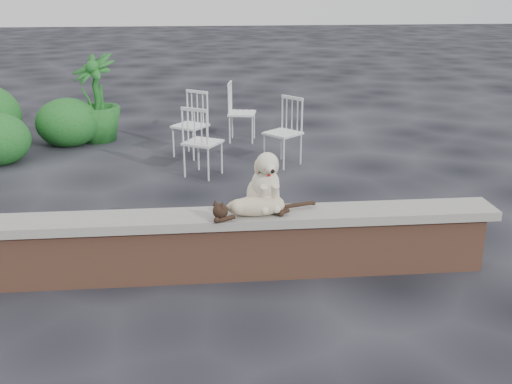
{
  "coord_description": "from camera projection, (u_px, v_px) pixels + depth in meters",
  "views": [
    {
      "loc": [
        0.5,
        -4.95,
        2.49
      ],
      "look_at": [
        1.0,
        0.2,
        0.7
      ],
      "focal_mm": 43.49,
      "sensor_mm": 36.0,
      "label": 1
    }
  ],
  "objects": [
    {
      "name": "shrubbery",
      "position": [
        2.0,
        123.0,
        9.38
      ],
      "size": [
        2.5,
        2.03,
        1.04
      ],
      "color": "#164D1C",
      "rests_on": "ground"
    },
    {
      "name": "ground",
      "position": [
        144.0,
        279.0,
        5.42
      ],
      "size": [
        60.0,
        60.0,
        0.0
      ],
      "primitive_type": "plane",
      "color": "black",
      "rests_on": "ground"
    },
    {
      "name": "chair_e",
      "position": [
        242.0,
        112.0,
        9.84
      ],
      "size": [
        0.65,
        0.65,
        0.94
      ],
      "primitive_type": null,
      "rotation": [
        0.0,
        0.0,
        1.39
      ],
      "color": "white",
      "rests_on": "ground"
    },
    {
      "name": "chair_b",
      "position": [
        190.0,
        125.0,
        9.0
      ],
      "size": [
        0.78,
        0.78,
        0.94
      ],
      "primitive_type": null,
      "rotation": [
        0.0,
        0.0,
        -0.64
      ],
      "color": "white",
      "rests_on": "ground"
    },
    {
      "name": "chair_c",
      "position": [
        203.0,
        141.0,
        8.1
      ],
      "size": [
        0.77,
        0.77,
        0.94
      ],
      "primitive_type": null,
      "rotation": [
        0.0,
        0.0,
        2.6
      ],
      "color": "white",
      "rests_on": "ground"
    },
    {
      "name": "cat",
      "position": [
        256.0,
        205.0,
        5.23
      ],
      "size": [
        1.14,
        0.48,
        0.19
      ],
      "primitive_type": null,
      "rotation": [
        0.0,
        0.0,
        0.19
      ],
      "color": "tan",
      "rests_on": "capstone"
    },
    {
      "name": "potted_plant_b",
      "position": [
        95.0,
        98.0,
        9.79
      ],
      "size": [
        1.09,
        1.09,
        1.38
      ],
      "primitive_type": "imported",
      "rotation": [
        0.0,
        0.0,
        -0.74
      ],
      "color": "#164D1C",
      "rests_on": "ground"
    },
    {
      "name": "chair_d",
      "position": [
        283.0,
        132.0,
        8.58
      ],
      "size": [
        0.79,
        0.79,
        0.94
      ],
      "primitive_type": null,
      "rotation": [
        0.0,
        0.0,
        -0.86
      ],
      "color": "white",
      "rests_on": "ground"
    },
    {
      "name": "capstone",
      "position": [
        140.0,
        221.0,
        5.25
      ],
      "size": [
        6.2,
        0.4,
        0.08
      ],
      "primitive_type": "cube",
      "color": "slate",
      "rests_on": "brick_wall"
    },
    {
      "name": "brick_wall",
      "position": [
        142.0,
        253.0,
        5.34
      ],
      "size": [
        6.0,
        0.3,
        0.5
      ],
      "primitive_type": "cube",
      "color": "brown",
      "rests_on": "ground"
    },
    {
      "name": "dog",
      "position": [
        263.0,
        179.0,
        5.32
      ],
      "size": [
        0.45,
        0.54,
        0.55
      ],
      "primitive_type": null,
      "rotation": [
        0.0,
        0.0,
        0.19
      ],
      "color": "beige",
      "rests_on": "capstone"
    }
  ]
}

